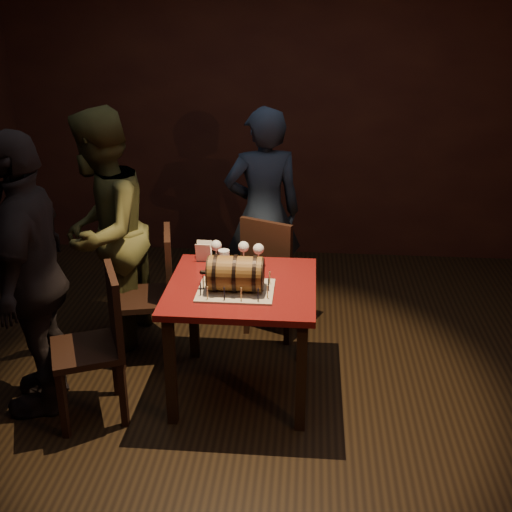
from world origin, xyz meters
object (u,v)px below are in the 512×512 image
at_px(barrel_cake, 236,273).
at_px(chair_back, 272,270).
at_px(pub_table, 242,301).
at_px(person_left_front, 32,276).
at_px(person_back, 263,214).
at_px(chair_left_front, 100,337).
at_px(person_left_rear, 103,233).
at_px(wine_glass_right, 258,250).
at_px(chair_left_rear, 155,288).
at_px(pint_of_ale, 224,262).
at_px(wine_glass_left, 216,247).
at_px(wine_glass_mid, 244,248).

xyz_separation_m(barrel_cake, chair_back, (0.17, 0.86, -0.34)).
xyz_separation_m(pub_table, person_left_front, (-1.21, -0.23, 0.22)).
bearing_deg(barrel_cake, chair_back, 79.01).
relative_size(barrel_cake, person_back, 0.23).
height_order(barrel_cake, person_back, person_back).
height_order(chair_left_front, person_left_rear, person_left_rear).
height_order(wine_glass_right, chair_back, chair_back).
bearing_deg(person_left_rear, person_left_front, -10.46).
distance_m(chair_left_rear, person_left_rear, 0.53).
distance_m(pub_table, pint_of_ale, 0.28).
bearing_deg(person_back, wine_glass_left, 59.05).
relative_size(pint_of_ale, person_left_front, 0.09).
xyz_separation_m(wine_glass_left, person_left_rear, (-0.82, 0.21, -0.01)).
bearing_deg(wine_glass_right, person_left_rear, 167.43).
bearing_deg(chair_left_front, chair_back, 48.58).
xyz_separation_m(pub_table, barrel_cake, (-0.03, -0.10, 0.23)).
distance_m(wine_glass_right, person_left_rear, 1.13).
relative_size(wine_glass_mid, pint_of_ale, 1.07).
height_order(wine_glass_mid, chair_left_rear, chair_left_rear).
bearing_deg(person_left_rear, wine_glass_mid, 81.28).
relative_size(wine_glass_right, pint_of_ale, 1.07).
distance_m(wine_glass_left, chair_left_front, 0.94).
relative_size(pub_table, barrel_cake, 2.37).
height_order(barrel_cake, chair_left_rear, barrel_cake).
distance_m(chair_left_rear, person_back, 1.08).
height_order(chair_back, person_back, person_back).
distance_m(pub_table, chair_left_rear, 0.75).
bearing_deg(chair_left_rear, wine_glass_right, -7.56).
bearing_deg(pub_table, pint_of_ale, 127.03).
height_order(barrel_cake, person_left_front, person_left_front).
relative_size(wine_glass_left, wine_glass_mid, 1.00).
bearing_deg(person_back, chair_back, 89.16).
relative_size(barrel_cake, wine_glass_right, 2.36).
xyz_separation_m(person_back, person_left_rear, (-1.07, -0.63, 0.04)).
height_order(pint_of_ale, person_left_front, person_left_front).
relative_size(wine_glass_left, chair_left_rear, 0.17).
height_order(pub_table, person_back, person_back).
bearing_deg(person_back, chair_left_rear, 34.07).
height_order(pint_of_ale, person_back, person_back).
height_order(chair_back, person_left_rear, person_left_rear).
height_order(person_back, person_left_front, person_left_front).
bearing_deg(person_left_rear, chair_back, 104.61).
height_order(wine_glass_left, person_back, person_back).
xyz_separation_m(wine_glass_right, person_back, (-0.04, 0.87, -0.05)).
distance_m(wine_glass_mid, chair_left_rear, 0.71).
xyz_separation_m(pub_table, wine_glass_mid, (-0.02, 0.31, 0.23)).
xyz_separation_m(wine_glass_mid, chair_left_front, (-0.79, -0.63, -0.34)).
bearing_deg(wine_glass_left, person_back, 73.83).
relative_size(barrel_cake, chair_left_rear, 0.41).
bearing_deg(pub_table, wine_glass_right, 74.26).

